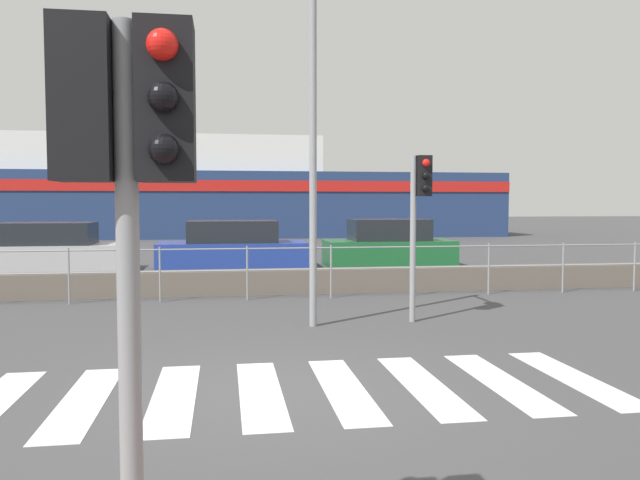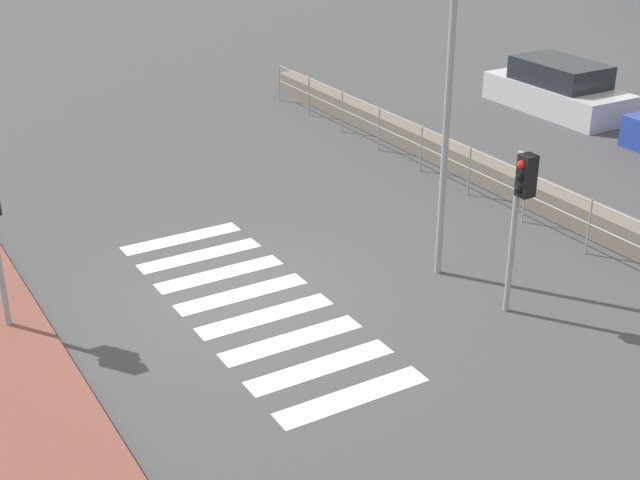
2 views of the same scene
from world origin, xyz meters
name	(u,v)px [view 2 (image 2 of 2)]	position (x,y,z in m)	size (l,w,h in m)	color
ground_plane	(244,297)	(0.00, 0.00, 0.00)	(160.00, 160.00, 0.00)	#424244
sidewalk_brick	(1,358)	(0.00, -4.10, 0.06)	(24.00, 1.80, 0.12)	brown
crosswalk	(253,305)	(0.35, 0.00, 0.00)	(6.75, 2.40, 0.01)	silver
seawall	(555,202)	(0.00, 7.25, 0.26)	(23.48, 0.55, 0.53)	#6B6056
harbor_fence	(525,188)	(0.00, 6.37, 0.74)	(21.17, 0.04, 1.13)	gray
traffic_light_far	(521,199)	(2.78, 3.56, 2.06)	(0.34, 0.32, 2.81)	gray
streetlamp	(437,84)	(0.96, 3.20, 3.55)	(0.32, 1.29, 5.64)	gray
parked_car_silver	(558,90)	(-5.62, 12.79, 0.61)	(4.36, 1.86, 1.44)	#BCBCC1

